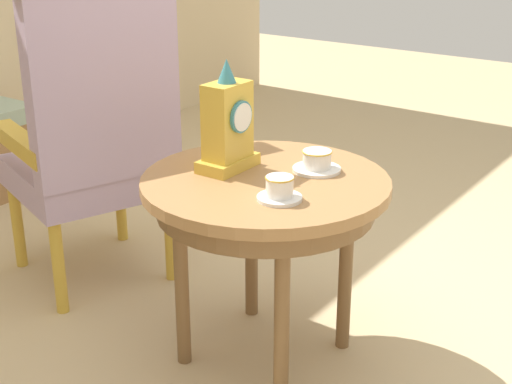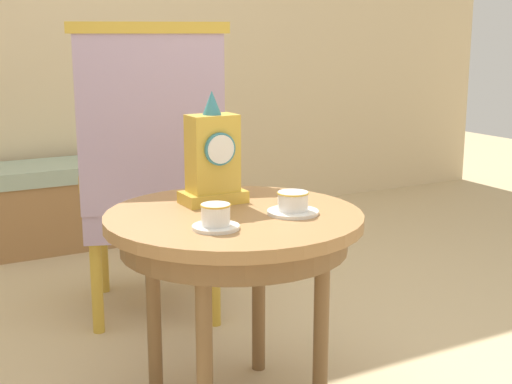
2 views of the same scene
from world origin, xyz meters
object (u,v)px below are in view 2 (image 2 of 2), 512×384
armchair (153,170)px  side_table (234,237)px  teacup_left (216,218)px  mantel_clock (213,159)px  teacup_right (293,204)px  window_bench (80,202)px

armchair → side_table: bearing=-93.7°
teacup_left → mantel_clock: mantel_clock is taller
side_table → mantel_clock: (0.00, 0.14, 0.21)m
side_table → teacup_right: teacup_right is taller
side_table → armchair: bearing=86.3°
side_table → armchair: armchair is taller
teacup_left → mantel_clock: (0.12, 0.27, 0.11)m
side_table → armchair: (0.05, 0.77, 0.06)m
mantel_clock → side_table: bearing=-90.8°
teacup_right → armchair: size_ratio=0.13×
teacup_right → teacup_left: bearing=-171.7°
teacup_left → teacup_right: teacup_left is taller
window_bench → armchair: bearing=-91.2°
teacup_left → mantel_clock: bearing=65.6°
teacup_left → window_bench: size_ratio=0.12×
side_table → window_bench: 1.96m
armchair → window_bench: bearing=88.8°
side_table → mantel_clock: mantel_clock is taller
armchair → teacup_right: bearing=-83.9°
window_bench → teacup_right: bearing=-88.1°
teacup_left → armchair: armchair is taller
side_table → teacup_right: 0.19m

